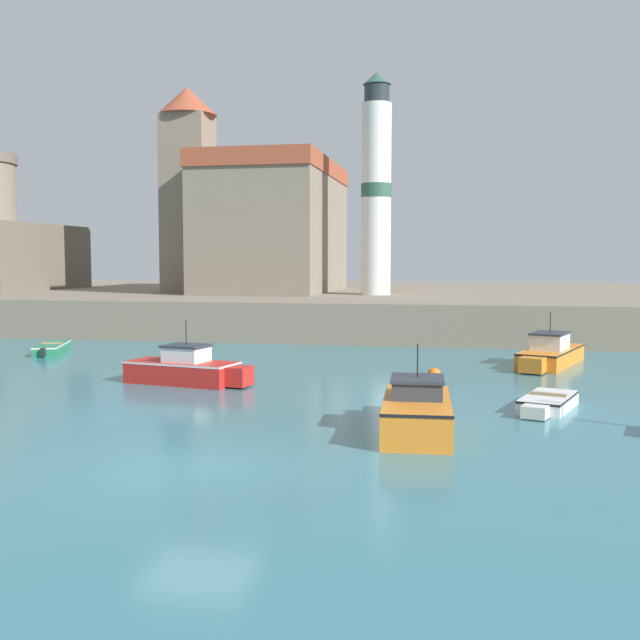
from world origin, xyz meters
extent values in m
plane|color=teal|center=(0.00, 0.00, 0.00)|extent=(200.00, 200.00, 0.00)
cube|color=gray|center=(0.00, 43.76, 1.12)|extent=(120.00, 40.00, 2.24)
cube|color=orange|center=(9.57, 18.28, 0.36)|extent=(3.41, 5.49, 0.72)
cube|color=orange|center=(8.54, 15.47, 0.36)|extent=(1.15, 1.05, 0.61)
cube|color=black|center=(9.57, 18.28, 0.68)|extent=(3.45, 5.54, 0.07)
cube|color=silver|center=(9.48, 18.03, 1.05)|extent=(1.84, 2.16, 0.66)
cube|color=#2D333D|center=(9.48, 18.03, 1.42)|extent=(1.97, 2.33, 0.08)
cylinder|color=black|center=(9.48, 18.03, 1.91)|extent=(0.04, 0.04, 0.90)
cube|color=orange|center=(4.59, 4.16, 0.47)|extent=(1.97, 4.26, 0.95)
cube|color=orange|center=(4.46, 6.64, 0.47)|extent=(1.00, 0.84, 0.80)
cube|color=black|center=(4.59, 4.16, 0.91)|extent=(1.99, 4.31, 0.07)
cube|color=#333842|center=(4.58, 4.37, 1.17)|extent=(1.39, 1.53, 0.46)
cube|color=#2D333D|center=(4.58, 4.37, 1.44)|extent=(1.48, 1.66, 0.08)
cylinder|color=black|center=(4.58, 4.37, 1.93)|extent=(0.04, 0.04, 0.90)
cube|color=white|center=(8.38, 8.21, 0.21)|extent=(2.11, 3.04, 0.43)
cube|color=white|center=(7.84, 6.62, 0.21)|extent=(0.86, 0.78, 0.36)
cube|color=black|center=(8.38, 8.21, 0.39)|extent=(2.13, 3.07, 0.07)
cube|color=#997F5B|center=(8.38, 8.21, 0.47)|extent=(1.10, 0.54, 0.08)
cube|color=red|center=(-4.51, 10.67, 0.41)|extent=(4.35, 2.41, 0.82)
cube|color=red|center=(-2.14, 10.19, 0.41)|extent=(0.89, 1.02, 0.69)
cube|color=white|center=(-4.51, 10.67, 0.78)|extent=(4.40, 2.43, 0.07)
cube|color=silver|center=(-4.31, 10.63, 1.10)|extent=(1.65, 1.48, 0.56)
cube|color=#2D333D|center=(-4.31, 10.63, 1.41)|extent=(1.79, 1.58, 0.08)
cylinder|color=black|center=(-4.31, 10.63, 1.90)|extent=(0.04, 0.04, 0.90)
cube|color=#237A4C|center=(-14.15, 18.03, 0.23)|extent=(2.16, 3.68, 0.45)
cube|color=#237A4C|center=(-14.78, 19.93, 0.23)|extent=(0.74, 0.67, 0.38)
cube|color=white|center=(-14.15, 18.03, 0.41)|extent=(2.18, 3.72, 0.07)
cube|color=#997F5B|center=(-14.15, 18.03, 0.49)|extent=(0.97, 0.49, 0.08)
cube|color=black|center=(-13.57, 16.25, 0.28)|extent=(0.25, 0.25, 0.36)
sphere|color=orange|center=(4.72, 12.80, 0.26)|extent=(0.53, 0.53, 0.53)
cube|color=gray|center=(-8.00, 38.53, 6.41)|extent=(8.42, 15.26, 8.34)
cube|color=#9E472D|center=(-8.00, 38.53, 11.18)|extent=(8.59, 15.56, 1.20)
cube|color=gray|center=(-13.84, 36.24, 8.56)|extent=(3.26, 3.26, 12.63)
cone|color=#9E472D|center=(-13.84, 36.24, 15.88)|extent=(4.23, 4.23, 2.00)
cylinder|color=silver|center=(0.00, 34.37, 8.53)|extent=(1.96, 1.96, 12.57)
cylinder|color=#2D5647|center=(0.00, 34.37, 9.16)|extent=(2.02, 2.02, 0.90)
cylinder|color=#262D33|center=(0.00, 34.37, 15.41)|extent=(1.67, 1.67, 1.20)
cone|color=#2D5647|center=(0.00, 34.37, 16.41)|extent=(1.87, 1.87, 0.80)
camera|label=1|loc=(5.73, -15.48, 4.62)|focal=42.00mm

